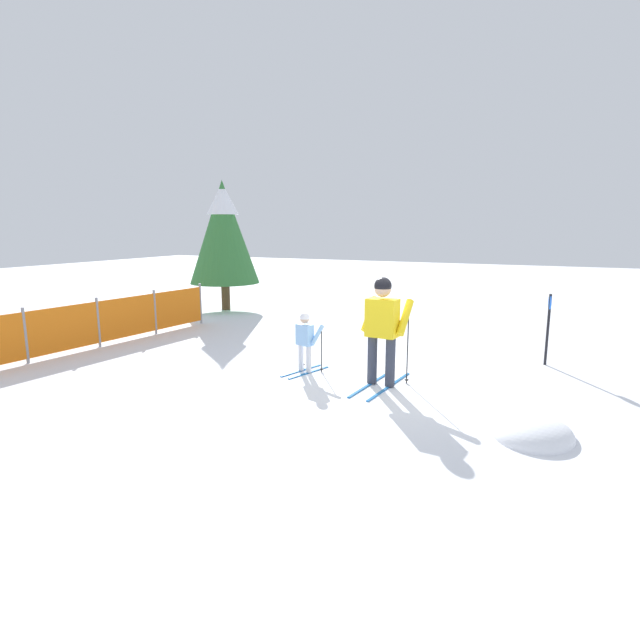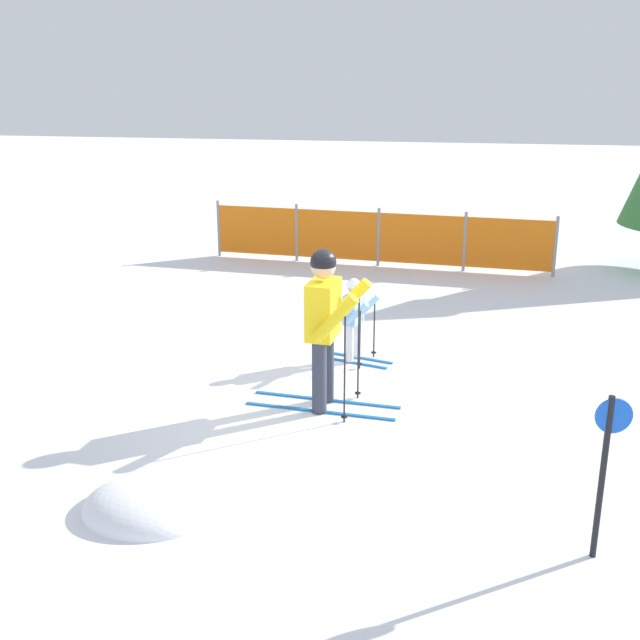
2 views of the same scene
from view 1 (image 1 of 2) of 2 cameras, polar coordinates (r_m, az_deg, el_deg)
The scene contains 7 objects.
ground_plane at distance 8.60m, azimuth 7.12°, elevation -7.17°, with size 60.00×60.00×0.00m, color white.
skier_adult at distance 8.25m, azimuth 7.17°, elevation -0.18°, with size 1.75×0.81×1.82m.
skier_child at distance 9.02m, azimuth -1.68°, elevation -2.05°, with size 1.06×0.58×1.10m.
safety_fence at distance 12.01m, azimuth -24.02°, elevation -0.24°, with size 6.41×0.65×1.10m.
conifer_far at distance 16.19m, azimuth -10.98°, elevation 10.00°, with size 2.19×2.19×4.06m.
trail_marker at distance 10.41m, azimuth 24.65°, elevation -0.13°, with size 0.28×0.06×1.37m.
snow_mound at distance 7.05m, azimuth 23.06°, elevation -12.02°, with size 1.19×1.01×0.48m, color white.
Camera 1 is at (-7.82, -2.47, 2.60)m, focal length 28.00 mm.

